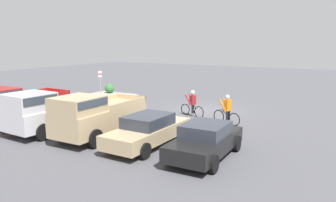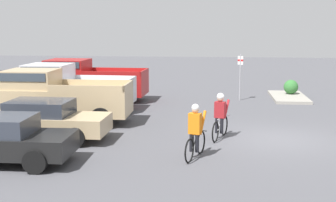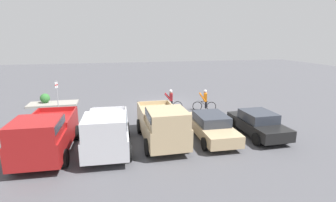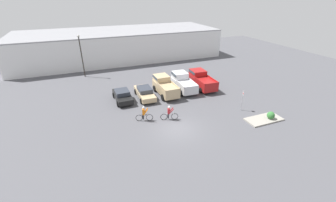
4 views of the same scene
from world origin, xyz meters
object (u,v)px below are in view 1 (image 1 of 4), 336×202
Objects in this scene: sedan_0 at (205,140)px; pickup_truck_1 at (48,111)px; shrub at (109,88)px; pickup_truck_0 at (96,115)px; fire_lane_sign at (100,83)px; pickup_truck_2 at (16,105)px; sedan_1 at (148,130)px; cyclist_0 at (192,103)px; cyclist_1 at (227,109)px.

pickup_truck_1 is at bearing 3.49° from sedan_0.
shrub is (5.12, -10.89, -0.56)m from pickup_truck_1.
pickup_truck_0 is (5.60, 0.10, 0.42)m from sedan_0.
fire_lane_sign is (6.40, -7.59, 0.34)m from pickup_truck_0.
fire_lane_sign reaches higher than shrub.
pickup_truck_2 is 2.15× the size of fire_lane_sign.
fire_lane_sign is at bearing -49.86° from pickup_truck_0.
sedan_1 is 0.94× the size of pickup_truck_0.
sedan_1 is at bearing -176.51° from pickup_truck_2.
pickup_truck_1 is 0.97× the size of pickup_truck_2.
cyclist_0 is at bearing -138.41° from pickup_truck_2.
pickup_truck_1 reaches higher than cyclist_1.
cyclist_0 is (-7.58, -6.73, -0.29)m from pickup_truck_2.
sedan_1 reaches higher than shrub.
pickup_truck_0 is 6.77m from cyclist_0.
cyclist_0 is (0.83, -6.22, 0.12)m from sedan_1.
pickup_truck_2 reaches higher than shrub.
shrub is (12.41, -4.78, -0.28)m from cyclist_1.
pickup_truck_0 is at bearing -177.35° from pickup_truck_2.
pickup_truck_1 is 2.80m from pickup_truck_2.
shrub is (9.91, -4.00, -0.28)m from cyclist_0.
fire_lane_sign reaches higher than sedan_1.
cyclist_0 is at bearing -17.12° from cyclist_1.
sedan_0 is 14.17m from fire_lane_sign.
pickup_truck_2 is (2.80, -0.16, 0.00)m from pickup_truck_1.
cyclist_0 is at bearing -124.81° from pickup_truck_1.
pickup_truck_1 is at bearing 8.40° from pickup_truck_0.
pickup_truck_1 is 8.40m from cyclist_0.
pickup_truck_2 is 11.00m from shrub.
pickup_truck_1 reaches higher than sedan_0.
sedan_1 is 5.67m from pickup_truck_1.
fire_lane_sign is at bearing -31.99° from sedan_0.
shrub is at bearing -22.01° from cyclist_0.
pickup_truck_0 reaches higher than cyclist_0.
pickup_truck_2 is at bearing -3.22° from pickup_truck_1.
shrub is (1.54, -2.88, -0.92)m from fire_lane_sign.
shrub is (10.74, -10.22, -0.16)m from sedan_1.
pickup_truck_1 is 2.79× the size of cyclist_0.
cyclist_0 is at bearing -82.40° from sedan_1.
pickup_truck_1 is at bearing 114.09° from fire_lane_sign.
pickup_truck_0 is 2.06× the size of fire_lane_sign.
sedan_0 is 0.89× the size of sedan_1.
fire_lane_sign is at bearing -38.58° from sedan_1.
pickup_truck_0 is 0.96× the size of pickup_truck_2.
fire_lane_sign reaches higher than pickup_truck_0.
fire_lane_sign is at bearing -9.87° from cyclist_1.
sedan_0 is at bearing 176.79° from sedan_1.
fire_lane_sign reaches higher than pickup_truck_2.
pickup_truck_0 reaches higher than pickup_truck_2.
sedan_1 is 6.02× the size of shrub.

